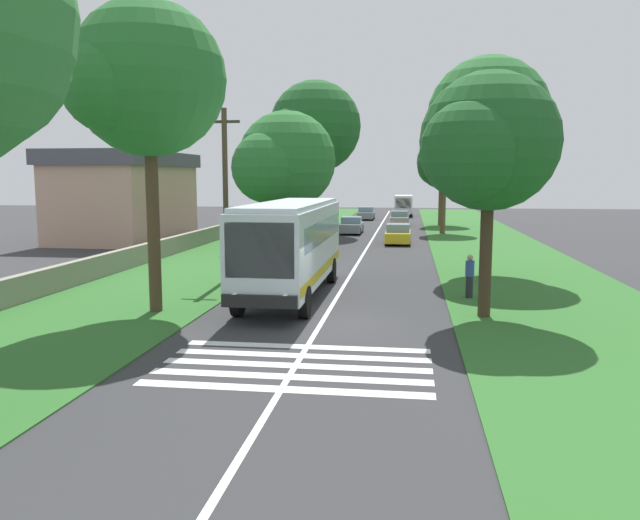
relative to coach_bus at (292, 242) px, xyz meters
The scene contains 22 objects.
ground 5.06m from the coach_bus, 156.90° to the right, with size 160.00×160.00×0.00m, color #333335.
grass_verge_left 12.72m from the coach_bus, 30.70° to the left, with size 120.00×8.00×0.04m, color #2D6628.
grass_verge_right 14.86m from the coach_bus, 42.85° to the right, with size 120.00×8.00×0.04m, color #2D6628.
centre_line 11.14m from the coach_bus, ahead, with size 110.00×0.16×0.01m, color silver.
coach_bus is the anchor object (origin of this frame).
zebra_crossing 9.70m from the coach_bus, 169.03° to the right, with size 4.05×6.80×0.01m.
trailing_car_0 21.30m from the coach_bus, 10.31° to the right, with size 4.30×1.78×1.43m.
trailing_car_1 28.70m from the coach_bus, ahead, with size 4.30×1.78×1.43m.
trailing_car_2 38.79m from the coach_bus, ahead, with size 4.30×1.78×1.43m.
trailing_car_3 46.84m from the coach_bus, ahead, with size 4.30×1.78×1.43m.
trailing_minibus_0 54.21m from the coach_bus, ahead, with size 6.00×2.14×2.53m.
roadside_tree_left_0 18.30m from the coach_bus, 12.07° to the left, with size 8.32×6.56×9.06m.
roadside_tree_left_1 7.92m from the coach_bus, 129.04° to the left, with size 6.17×5.21×10.54m.
roadside_tree_left_2 29.47m from the coach_bus, ahead, with size 8.75×7.56×12.63m.
roadside_tree_right_0 30.60m from the coach_bus, 13.77° to the right, with size 5.31×4.50×8.19m.
roadside_tree_right_1 8.38m from the coach_bus, 113.19° to the right, with size 5.42×4.55×8.10m.
roadside_tree_right_2 39.76m from the coach_bus, 10.92° to the right, with size 5.90×4.65×8.24m.
roadside_tree_right_3 11.76m from the coach_bus, 49.68° to the right, with size 6.91×5.71×10.28m.
utility_pole 5.24m from the coach_bus, 48.08° to the left, with size 0.24×1.40×7.70m.
roadside_wall 18.64m from the coach_bus, 31.84° to the left, with size 70.00×0.40×1.04m, color gray.
roadside_building 26.96m from the coach_bus, 38.32° to the left, with size 13.40×7.34×6.57m.
pedestrian 7.05m from the coach_bus, 86.71° to the right, with size 0.34×0.34×1.69m.
Camera 1 is at (-20.22, -2.75, 4.68)m, focal length 35.54 mm.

